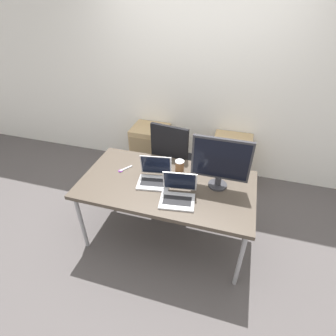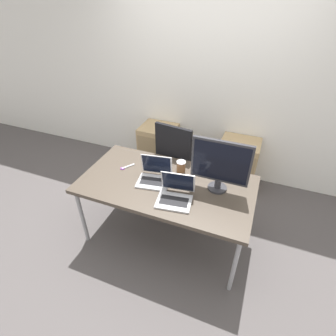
{
  "view_description": "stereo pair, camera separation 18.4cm",
  "coord_description": "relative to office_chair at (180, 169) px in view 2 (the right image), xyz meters",
  "views": [
    {
      "loc": [
        0.58,
        -1.92,
        2.36
      ],
      "look_at": [
        0.0,
        0.05,
        0.9
      ],
      "focal_mm": 28.0,
      "sensor_mm": 36.0,
      "label": 1
    },
    {
      "loc": [
        0.75,
        -1.86,
        2.36
      ],
      "look_at": [
        0.0,
        0.05,
        0.9
      ],
      "focal_mm": 28.0,
      "sensor_mm": 36.0,
      "label": 2
    }
  ],
  "objects": [
    {
      "name": "office_chair",
      "position": [
        0.0,
        0.0,
        0.0
      ],
      "size": [
        0.56,
        0.59,
        1.1
      ],
      "color": "#232326",
      "rests_on": "ground_plane"
    },
    {
      "name": "cabinet_left",
      "position": [
        -0.51,
        0.51,
        -0.08
      ],
      "size": [
        0.5,
        0.44,
        0.68
      ],
      "color": "tan",
      "rests_on": "ground_plane"
    },
    {
      "name": "ground_plane",
      "position": [
        0.09,
        -0.69,
        -0.42
      ],
      "size": [
        14.0,
        14.0,
        0.0
      ],
      "primitive_type": "plane",
      "color": "#514C4C"
    },
    {
      "name": "scissors",
      "position": [
        -0.4,
        -0.61,
        0.33
      ],
      "size": [
        0.12,
        0.15,
        0.01
      ],
      "color": "#B2B2B7",
      "rests_on": "desk"
    },
    {
      "name": "cabinet_right",
      "position": [
        0.64,
        0.51,
        -0.08
      ],
      "size": [
        0.5,
        0.44,
        0.68
      ],
      "color": "tan",
      "rests_on": "ground_plane"
    },
    {
      "name": "laptop_left",
      "position": [
        -0.03,
        -0.7,
        0.38
      ],
      "size": [
        0.34,
        0.32,
        0.25
      ],
      "color": "silver",
      "rests_on": "desk"
    },
    {
      "name": "coffee_cup_brown",
      "position": [
        0.16,
        -0.46,
        0.38
      ],
      "size": [
        0.09,
        0.09,
        0.12
      ],
      "color": "brown",
      "rests_on": "desk"
    },
    {
      "name": "wall_back",
      "position": [
        0.09,
        0.76,
        0.88
      ],
      "size": [
        10.0,
        0.05,
        2.6
      ],
      "color": "white",
      "rests_on": "ground_plane"
    },
    {
      "name": "mouse",
      "position": [
        0.25,
        -0.7,
        0.34
      ],
      "size": [
        0.05,
        0.07,
        0.03
      ],
      "color": "silver",
      "rests_on": "desk"
    },
    {
      "name": "monitor",
      "position": [
        0.58,
        -0.6,
        0.6
      ],
      "size": [
        0.53,
        0.18,
        0.52
      ],
      "color": "#2D2D33",
      "rests_on": "desk"
    },
    {
      "name": "laptop_right",
      "position": [
        0.26,
        -0.88,
        0.37
      ],
      "size": [
        0.34,
        0.33,
        0.24
      ],
      "color": "silver",
      "rests_on": "desk"
    },
    {
      "name": "desk",
      "position": [
        0.09,
        -0.69,
        0.28
      ],
      "size": [
        1.7,
        0.91,
        0.75
      ],
      "color": "#473D33",
      "rests_on": "ground_plane"
    }
  ]
}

